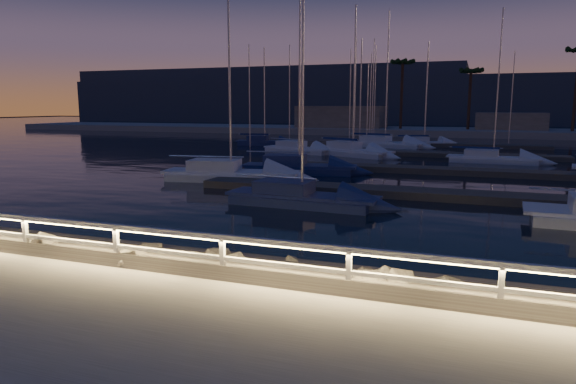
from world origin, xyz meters
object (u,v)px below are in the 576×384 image
(guard_rail, at_px, (301,255))
(sailboat_i, at_px, (351,151))
(sailboat_a, at_px, (296,167))
(sailboat_g, at_px, (491,158))
(sailboat_n, at_px, (423,143))
(sailboat_f, at_px, (228,173))
(sailboat_j, at_px, (297,148))
(sailboat_m, at_px, (263,142))
(sailboat_k, at_px, (383,143))
(sailboat_b, at_px, (298,196))

(guard_rail, height_order, sailboat_i, sailboat_i)
(sailboat_i, bearing_deg, guard_rail, -53.72)
(sailboat_a, distance_m, sailboat_g, 17.24)
(sailboat_i, relative_size, sailboat_n, 1.17)
(sailboat_f, distance_m, sailboat_g, 22.53)
(sailboat_a, xyz_separation_m, sailboat_f, (-2.93, -4.55, 0.00))
(sailboat_i, xyz_separation_m, sailboat_j, (-5.66, 1.21, -0.04))
(sailboat_i, height_order, sailboat_n, sailboat_i)
(sailboat_m, bearing_deg, sailboat_a, -72.84)
(sailboat_f, relative_size, sailboat_g, 1.18)
(guard_rail, relative_size, sailboat_f, 3.09)
(sailboat_m, bearing_deg, sailboat_j, -59.46)
(sailboat_k, bearing_deg, sailboat_n, 43.18)
(sailboat_n, bearing_deg, guard_rail, -110.62)
(sailboat_f, distance_m, sailboat_m, 28.66)
(sailboat_f, height_order, sailboat_k, sailboat_k)
(guard_rail, height_order, sailboat_n, sailboat_n)
(guard_rail, height_order, sailboat_g, sailboat_g)
(sailboat_g, bearing_deg, sailboat_a, -132.37)
(sailboat_k, height_order, sailboat_n, sailboat_k)
(sailboat_j, bearing_deg, sailboat_a, -53.27)
(sailboat_b, bearing_deg, sailboat_f, 140.90)
(sailboat_b, relative_size, sailboat_m, 1.09)
(sailboat_b, relative_size, sailboat_i, 0.90)
(sailboat_a, relative_size, sailboat_b, 1.08)
(guard_rail, relative_size, sailboat_n, 3.81)
(sailboat_b, height_order, sailboat_n, sailboat_b)
(sailboat_f, height_order, sailboat_g, sailboat_f)
(sailboat_f, xyz_separation_m, sailboat_j, (-2.10, 19.24, -0.04))
(sailboat_a, bearing_deg, guard_rail, -79.98)
(guard_rail, distance_m, sailboat_i, 36.86)
(sailboat_n, bearing_deg, sailboat_i, -133.75)
(sailboat_b, height_order, sailboat_f, sailboat_f)
(sailboat_k, relative_size, sailboat_m, 1.32)
(sailboat_a, relative_size, sailboat_g, 1.08)
(sailboat_f, distance_m, sailboat_i, 18.38)
(sailboat_m, height_order, sailboat_n, sailboat_n)
(guard_rail, bearing_deg, sailboat_j, 109.27)
(sailboat_j, distance_m, sailboat_m, 10.58)
(sailboat_i, bearing_deg, sailboat_f, -76.45)
(sailboat_b, distance_m, sailboat_f, 9.06)
(sailboat_g, bearing_deg, sailboat_n, 118.81)
(sailboat_g, relative_size, sailboat_i, 0.90)
(guard_rail, relative_size, sailboat_a, 3.35)
(sailboat_f, height_order, sailboat_m, sailboat_f)
(sailboat_g, distance_m, sailboat_n, 16.84)
(guard_rail, xyz_separation_m, sailboat_i, (-7.39, 36.10, -0.90))
(sailboat_b, relative_size, sailboat_f, 0.85)
(sailboat_g, height_order, sailboat_n, sailboat_g)
(sailboat_n, bearing_deg, sailboat_a, -125.18)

